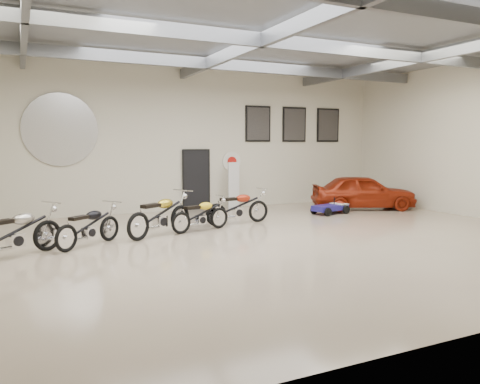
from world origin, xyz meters
name	(u,v)px	position (x,y,z in m)	size (l,w,h in m)	color
floor	(261,242)	(0.00, 0.00, 0.00)	(16.00, 12.00, 0.01)	tan
ceiling	(262,29)	(0.00, 0.00, 5.00)	(16.00, 12.00, 0.01)	slate
back_wall	(182,140)	(0.00, 6.00, 2.50)	(16.00, 0.02, 5.00)	beige
ceiling_beams	(262,40)	(0.00, 0.00, 4.75)	(15.80, 11.80, 0.32)	slate
door	(196,180)	(0.50, 5.95, 1.05)	(0.92, 0.08, 2.10)	black
logo_plaque	(60,130)	(-4.00, 5.95, 2.80)	(2.30, 0.06, 1.16)	silver
poster_left	(258,124)	(3.00, 5.96, 3.10)	(1.05, 0.08, 1.35)	black
poster_mid	(294,125)	(4.60, 5.96, 3.10)	(1.05, 0.08, 1.35)	black
poster_right	(328,125)	(6.20, 5.96, 3.10)	(1.05, 0.08, 1.35)	black
oil_sign	(232,161)	(1.90, 5.95, 1.70)	(0.72, 0.10, 0.72)	white
banner_stand	(234,185)	(1.78, 5.50, 0.88)	(0.48, 0.19, 1.75)	white
motorcycle_silver	(15,232)	(-5.36, 0.78, 0.55)	(2.13, 0.66, 1.11)	silver
motorcycle_black	(89,225)	(-3.83, 1.27, 0.49)	(1.90, 0.59, 0.99)	silver
motorcycle_gold	(160,214)	(-2.00, 1.77, 0.57)	(2.19, 0.68, 1.14)	silver
motorcycle_yellow	(201,214)	(-0.83, 1.94, 0.47)	(1.81, 0.56, 0.94)	silver
motorcycle_red	(238,206)	(0.55, 2.52, 0.53)	(2.02, 0.63, 1.05)	silver
go_kart	(333,205)	(4.33, 2.99, 0.29)	(1.59, 0.72, 0.58)	navy
vintage_car	(363,192)	(6.00, 3.46, 0.62)	(3.65, 1.47, 1.24)	maroon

